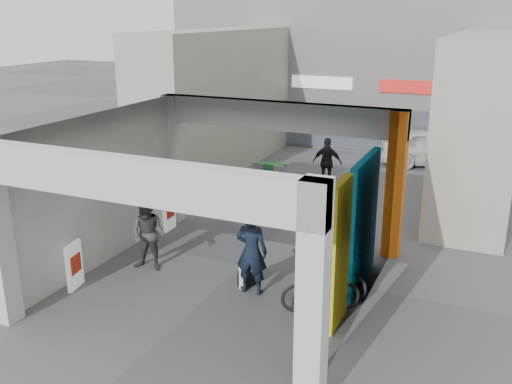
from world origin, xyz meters
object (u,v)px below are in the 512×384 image
at_px(man_back_turned, 148,235).
at_px(man_crates, 327,162).
at_px(man_with_dog, 252,251).
at_px(white_van, 435,147).
at_px(bicycle_front, 336,269).
at_px(border_collie, 245,275).
at_px(cafe_set, 257,184).
at_px(bicycle_rear, 321,290).
at_px(man_elderly, 345,214).
at_px(produce_stand, 269,178).

distance_m(man_back_turned, man_crates, 8.00).
height_order(man_with_dog, man_back_turned, man_with_dog).
bearing_deg(white_van, bicycle_front, 159.70).
distance_m(border_collie, man_crates, 7.79).
xyz_separation_m(cafe_set, bicycle_front, (4.19, -5.35, 0.13)).
bearing_deg(cafe_set, bicycle_rear, -56.82).
xyz_separation_m(man_crates, bicycle_front, (2.38, -7.04, -0.39)).
xyz_separation_m(man_crates, white_van, (2.89, 4.31, -0.12)).
bearing_deg(bicycle_front, man_back_turned, 128.11).
relative_size(man_back_turned, man_crates, 1.01).
xyz_separation_m(cafe_set, white_van, (4.70, 5.99, 0.39)).
bearing_deg(man_elderly, border_collie, -113.72).
bearing_deg(cafe_set, man_back_turned, -89.43).
distance_m(border_collie, bicycle_rear, 1.82).
distance_m(border_collie, bicycle_front, 1.92).
distance_m(cafe_set, bicycle_rear, 7.65).
xyz_separation_m(man_back_turned, bicycle_rear, (4.13, -0.28, -0.37)).
bearing_deg(man_with_dog, cafe_set, -71.93).
xyz_separation_m(man_back_turned, man_crates, (1.74, 7.81, -0.01)).
distance_m(bicycle_front, white_van, 11.36).
distance_m(produce_stand, white_van, 6.91).
bearing_deg(bicycle_rear, produce_stand, 1.58).
xyz_separation_m(border_collie, man_elderly, (1.28, 3.12, 0.54)).
distance_m(cafe_set, man_crates, 2.52).
xyz_separation_m(cafe_set, man_back_turned, (0.06, -6.13, 0.52)).
xyz_separation_m(cafe_set, produce_stand, (0.05, 0.89, -0.01)).
relative_size(border_collie, bicycle_rear, 0.43).
height_order(produce_stand, bicycle_rear, bicycle_rear).
height_order(cafe_set, man_back_turned, man_back_turned).
relative_size(cafe_set, produce_stand, 1.27).
bearing_deg(cafe_set, white_van, 51.91).
bearing_deg(bicycle_front, white_van, 24.90).
distance_m(produce_stand, man_crates, 2.00).
xyz_separation_m(produce_stand, man_elderly, (3.65, -3.83, 0.51)).
distance_m(cafe_set, produce_stand, 0.89).
distance_m(man_elderly, white_van, 8.99).
relative_size(bicycle_front, bicycle_rear, 1.07).
height_order(produce_stand, bicycle_front, bicycle_front).
distance_m(bicycle_front, bicycle_rear, 1.05).
relative_size(cafe_set, man_with_dog, 0.80).
distance_m(man_with_dog, man_back_turned, 2.57).
bearing_deg(border_collie, cafe_set, 134.01).
distance_m(produce_stand, border_collie, 7.34).
bearing_deg(man_crates, white_van, -128.30).
distance_m(produce_stand, bicycle_rear, 8.39).
bearing_deg(bicycle_rear, man_crates, -11.58).
bearing_deg(white_van, man_with_dog, 152.65).
xyz_separation_m(produce_stand, man_crates, (1.76, 0.79, 0.53)).
bearing_deg(bicycle_front, man_crates, 46.18).
bearing_deg(man_with_dog, border_collie, -38.31).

